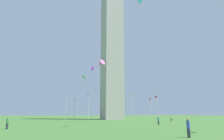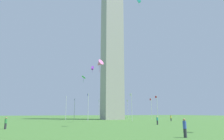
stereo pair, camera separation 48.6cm
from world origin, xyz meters
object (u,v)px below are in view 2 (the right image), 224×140
object	(u,v)px
person_teal_shirt	(157,120)
flagpole_s	(132,105)
obelisk_monument	(112,36)
kite_cyan_box	(139,0)
kite_purple_box	(93,68)
flagpole_w	(151,107)
flagpole_n	(99,108)
kite_green_diamond	(84,77)
person_blue_shirt	(185,128)
flagpole_sw	(157,106)
person_yellow_shirt	(171,118)
flagpole_ne	(74,108)
flagpole_se	(88,105)
kite_pink_delta	(99,64)
person_green_shirt	(6,123)
flagpole_e	(66,107)
flagpole_nw	(128,108)

from	to	relation	value
person_teal_shirt	flagpole_s	bearing A→B (deg)	24.89
obelisk_monument	kite_cyan_box	xyz separation A→B (m)	(-26.30, 2.33, -0.62)
kite_purple_box	flagpole_w	bearing A→B (deg)	-85.46
obelisk_monument	flagpole_n	bearing A→B (deg)	0.00
flagpole_n	kite_green_diamond	distance (m)	25.58
person_blue_shirt	kite_cyan_box	xyz separation A→B (m)	(25.03, -9.30, 29.49)
flagpole_sw	person_yellow_shirt	distance (m)	8.12
flagpole_ne	obelisk_monument	bearing A→B (deg)	-135.16
flagpole_se	person_blue_shirt	bearing A→B (deg)	179.53
person_yellow_shirt	kite_pink_delta	bearing A→B (deg)	70.53
obelisk_monument	flagpole_sw	distance (m)	31.09
obelisk_monument	flagpole_s	xyz separation A→B (m)	(-15.93, 0.00, -26.69)
kite_pink_delta	kite_green_diamond	bearing A→B (deg)	-6.84
person_teal_shirt	person_blue_shirt	xyz separation A→B (m)	(-18.76, 9.09, 0.06)
flagpole_s	person_green_shirt	distance (m)	34.40
flagpole_e	person_teal_shirt	bearing A→B (deg)	-157.60
flagpole_e	person_yellow_shirt	xyz separation A→B (m)	(-18.64, -26.91, -3.47)
person_teal_shirt	kite_green_diamond	world-z (taller)	kite_green_diamond
kite_green_diamond	flagpole_n	bearing A→B (deg)	-28.78
obelisk_monument	kite_purple_box	bearing A→B (deg)	103.15
flagpole_w	kite_cyan_box	size ratio (longest dim) A/B	3.36
obelisk_monument	flagpole_se	distance (m)	31.09
kite_cyan_box	flagpole_nw	bearing A→B (deg)	-19.90
flagpole_ne	flagpole_nw	world-z (taller)	same
flagpole_se	flagpole_sw	distance (m)	22.61
flagpole_e	flagpole_ne	bearing A→B (deg)	-22.50
flagpole_sw	person_green_shirt	xyz separation A→B (m)	(-23.39, 39.96, -3.47)
flagpole_se	flagpole_w	size ratio (longest dim) A/B	1.00
flagpole_sw	person_blue_shirt	xyz separation A→B (m)	(-40.09, 22.94, -3.43)
obelisk_monument	flagpole_e	xyz separation A→B (m)	(0.06, 15.99, -26.69)
person_green_shirt	flagpole_nw	bearing A→B (deg)	-5.84
person_yellow_shirt	kite_cyan_box	size ratio (longest dim) A/B	0.71
person_blue_shirt	person_yellow_shirt	distance (m)	39.77
kite_pink_delta	kite_purple_box	bearing A→B (deg)	-12.41
flagpole_ne	flagpole_e	distance (m)	12.24
person_green_shirt	kite_purple_box	xyz separation A→B (m)	(32.80, -20.81, 16.61)
flagpole_ne	flagpole_sw	world-z (taller)	same
kite_green_diamond	kite_purple_box	xyz separation A→B (m)	(3.07, -3.67, 4.04)
obelisk_monument	flagpole_w	xyz separation A→B (m)	(0.06, -15.99, -26.69)
flagpole_n	flagpole_se	size ratio (longest dim) A/B	1.00
flagpole_ne	person_blue_shirt	size ratio (longest dim) A/B	4.54
person_green_shirt	kite_green_diamond	bearing A→B (deg)	5.17
flagpole_n	flagpole_se	world-z (taller)	same
person_blue_shirt	person_yellow_shirt	world-z (taller)	person_blue_shirt
flagpole_sw	flagpole_w	size ratio (longest dim) A/B	1.00
person_teal_shirt	kite_cyan_box	bearing A→B (deg)	31.66
flagpole_se	kite_pink_delta	distance (m)	24.68
flagpole_e	flagpole_sw	bearing A→B (deg)	-112.50
flagpole_nw	person_yellow_shirt	world-z (taller)	flagpole_nw
flagpole_e	person_teal_shirt	xyz separation A→B (m)	(-32.63, -13.45, -3.49)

